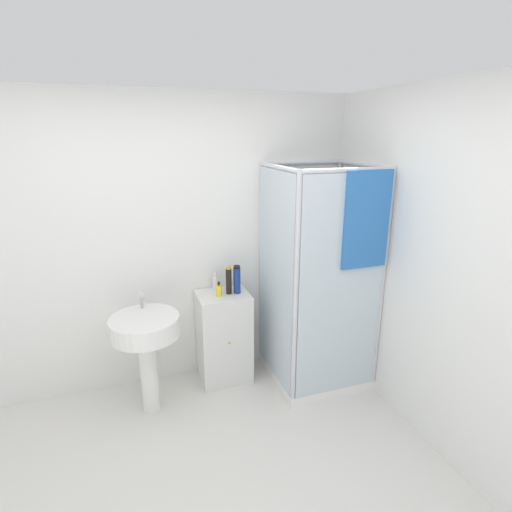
# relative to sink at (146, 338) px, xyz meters

# --- Properties ---
(wall_back) EXTENTS (6.40, 0.06, 2.50)m
(wall_back) POSITION_rel_sink_xyz_m (0.21, 0.46, 0.60)
(wall_back) COLOR white
(wall_back) RESTS_ON ground_plane
(wall_right) EXTENTS (0.06, 6.40, 2.50)m
(wall_right) POSITION_rel_sink_xyz_m (1.91, -1.24, 0.60)
(wall_right) COLOR white
(wall_right) RESTS_ON ground_plane
(shower_enclosure) EXTENTS (0.81, 0.84, 1.93)m
(shower_enclosure) POSITION_rel_sink_xyz_m (1.44, -0.06, -0.08)
(shower_enclosure) COLOR white
(shower_enclosure) RESTS_ON ground_plane
(vanity_cabinet) EXTENTS (0.45, 0.39, 0.83)m
(vanity_cabinet) POSITION_rel_sink_xyz_m (0.68, 0.24, -0.24)
(vanity_cabinet) COLOR silver
(vanity_cabinet) RESTS_ON ground_plane
(sink) EXTENTS (0.53, 0.53, 0.96)m
(sink) POSITION_rel_sink_xyz_m (0.00, 0.00, 0.00)
(sink) COLOR white
(sink) RESTS_ON ground_plane
(soap_dispenser) EXTENTS (0.05, 0.05, 0.13)m
(soap_dispenser) POSITION_rel_sink_xyz_m (0.64, 0.21, 0.23)
(soap_dispenser) COLOR yellow
(soap_dispenser) RESTS_ON vanity_cabinet
(shampoo_bottle_tall_black) EXTENTS (0.05, 0.05, 0.25)m
(shampoo_bottle_tall_black) POSITION_rel_sink_xyz_m (0.73, 0.23, 0.30)
(shampoo_bottle_tall_black) COLOR black
(shampoo_bottle_tall_black) RESTS_ON vanity_cabinet
(shampoo_bottle_blue) EXTENTS (0.06, 0.06, 0.25)m
(shampoo_bottle_blue) POSITION_rel_sink_xyz_m (0.80, 0.22, 0.30)
(shampoo_bottle_blue) COLOR navy
(shampoo_bottle_blue) RESTS_ON vanity_cabinet
(lotion_bottle_white) EXTENTS (0.04, 0.04, 0.16)m
(lotion_bottle_white) POSITION_rel_sink_xyz_m (0.64, 0.34, 0.25)
(lotion_bottle_white) COLOR white
(lotion_bottle_white) RESTS_ON vanity_cabinet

